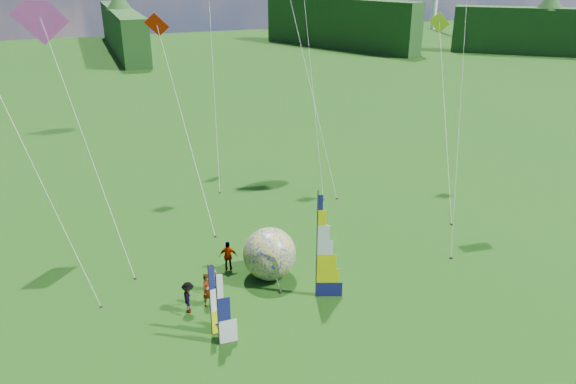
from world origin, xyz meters
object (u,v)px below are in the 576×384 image
object	(u,v)px
spectator_b	(213,279)
camp_chair	(219,319)
spectator_a	(208,290)
spectator_d	(228,256)
kite_whale	(295,7)
feather_banner_main	(317,247)
side_banner_far	(218,311)
side_banner_left	(210,302)
bol_inflatable	(270,254)
spectator_c	(188,297)

from	to	relation	value
spectator_b	camp_chair	world-z (taller)	spectator_b
spectator_a	spectator_d	world-z (taller)	spectator_a
spectator_d	kite_whale	size ratio (longest dim) A/B	0.07
feather_banner_main	spectator_b	distance (m)	5.50
side_banner_far	spectator_d	size ratio (longest dim) A/B	2.10
spectator_b	spectator_d	bearing A→B (deg)	71.85
camp_chair	spectator_b	bearing A→B (deg)	101.11
spectator_a	side_banner_left	bearing A→B (deg)	-128.80
feather_banner_main	kite_whale	xyz separation A→B (m)	(5.65, 17.05, 9.49)
bol_inflatable	spectator_b	xyz separation A→B (m)	(-3.11, -0.33, -0.62)
spectator_b	camp_chair	bearing A→B (deg)	-81.49
side_banner_far	bol_inflatable	distance (m)	5.93
feather_banner_main	spectator_c	bearing A→B (deg)	-168.52
spectator_a	spectator_b	size ratio (longest dim) A/B	1.12
kite_whale	side_banner_left	bearing A→B (deg)	-124.07
camp_chair	spectator_d	bearing A→B (deg)	90.09
spectator_b	kite_whale	distance (m)	21.38
bol_inflatable	spectator_c	world-z (taller)	bol_inflatable
spectator_b	side_banner_far	bearing A→B (deg)	-83.15
feather_banner_main	side_banner_far	size ratio (longest dim) A/B	1.57
bol_inflatable	feather_banner_main	bearing A→B (deg)	-59.24
bol_inflatable	spectator_c	size ratio (longest dim) A/B	1.77
side_banner_left	side_banner_far	size ratio (longest dim) A/B	0.99
spectator_d	spectator_b	bearing A→B (deg)	76.02
feather_banner_main	spectator_d	world-z (taller)	feather_banner_main
spectator_a	feather_banner_main	bearing A→B (deg)	-42.03
spectator_a	side_banner_far	bearing A→B (deg)	-124.05
bol_inflatable	camp_chair	bearing A→B (deg)	-136.30
feather_banner_main	bol_inflatable	distance (m)	3.26
spectator_c	kite_whale	size ratio (longest dim) A/B	0.06
side_banner_left	spectator_d	xyz separation A→B (m)	(2.21, 5.17, -0.90)
spectator_a	spectator_c	world-z (taller)	spectator_a
bol_inflatable	spectator_b	distance (m)	3.19
spectator_b	spectator_d	distance (m)	2.24
side_banner_far	kite_whale	size ratio (longest dim) A/B	0.14
bol_inflatable	spectator_a	world-z (taller)	bol_inflatable
side_banner_far	spectator_d	distance (m)	6.37
spectator_b	feather_banner_main	bearing A→B (deg)	-8.12
side_banner_far	camp_chair	bearing A→B (deg)	76.74
side_banner_far	camp_chair	world-z (taller)	side_banner_far
spectator_c	spectator_a	bearing A→B (deg)	-68.41
spectator_a	camp_chair	bearing A→B (deg)	-118.73
feather_banner_main	spectator_a	bearing A→B (deg)	-172.28
spectator_c	side_banner_left	bearing A→B (deg)	-154.36
spectator_a	spectator_d	xyz separation A→B (m)	(1.81, 2.85, -0.02)
side_banner_left	bol_inflatable	world-z (taller)	side_banner_left
feather_banner_main	spectator_c	world-z (taller)	feather_banner_main
spectator_a	camp_chair	xyz separation A→B (m)	(0.01, -2.09, -0.31)
feather_banner_main	spectator_d	size ratio (longest dim) A/B	3.30
feather_banner_main	spectator_a	size ratio (longest dim) A/B	3.22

